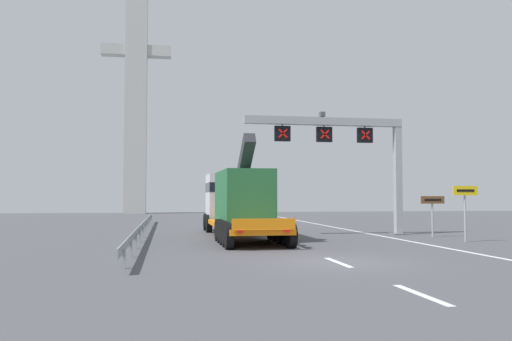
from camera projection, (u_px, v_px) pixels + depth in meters
The scene contains 9 objects.
ground at pixel (336, 262), 17.73m from camera, with size 112.00×112.00×0.00m, color #4C4C51.
lane_markings at pixel (237, 223), 43.55m from camera, with size 0.20×67.01×0.01m.
edge_line_right at pixel (373, 234), 30.59m from camera, with size 0.20×63.00×0.01m, color silver.
overhead_lane_gantry at pixel (348, 142), 30.29m from camera, with size 9.61×0.90×7.09m.
heavy_haul_truck_orange at pixel (236, 201), 29.55m from camera, with size 3.09×14.08×5.30m.
exit_sign_yellow at pixel (465, 200), 25.64m from camera, with size 1.30×0.15×2.75m.
tourist_info_sign_brown at pixel (432, 206), 28.70m from camera, with size 1.37×0.15×2.24m.
guardrail_left at pixel (143, 225), 29.96m from camera, with size 0.13×31.15×0.76m.
bridge_pylon_distant at pixel (136, 79), 68.52m from camera, with size 9.00×2.00×34.42m.
Camera 1 is at (-5.67, -17.16, 2.24)m, focal length 36.66 mm.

